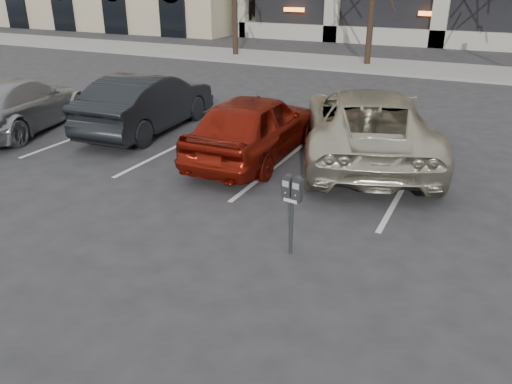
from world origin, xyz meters
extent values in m
plane|color=#28282B|center=(0.00, 0.00, 0.00)|extent=(140.00, 140.00, 0.00)
cube|color=gray|center=(0.00, 16.00, 0.06)|extent=(80.00, 4.00, 0.12)
cube|color=silver|center=(-9.80, 2.30, 0.01)|extent=(0.10, 5.20, 0.00)
cube|color=silver|center=(-7.00, 2.30, 0.01)|extent=(0.10, 5.20, 0.00)
cube|color=silver|center=(-4.20, 2.30, 0.01)|extent=(0.10, 5.20, 0.00)
cube|color=silver|center=(-1.40, 2.30, 0.01)|extent=(0.10, 5.20, 0.00)
cube|color=silver|center=(1.40, 2.30, 0.01)|extent=(0.10, 5.20, 0.00)
cylinder|color=black|center=(-10.00, 16.00, 1.92)|extent=(0.28, 0.28, 3.85)
cylinder|color=black|center=(-3.00, 16.00, 2.00)|extent=(0.28, 0.28, 4.00)
cylinder|color=black|center=(0.34, -1.52, 0.45)|extent=(0.06, 0.06, 0.90)
cube|color=black|center=(0.34, -1.52, 0.92)|extent=(0.31, 0.14, 0.06)
cube|color=silver|center=(0.33, -1.58, 0.90)|extent=(0.22, 0.04, 0.05)
cube|color=gray|center=(0.25, -1.57, 1.15)|extent=(0.11, 0.02, 0.09)
cube|color=gray|center=(0.41, -1.59, 1.15)|extent=(0.11, 0.02, 0.09)
imported|color=beige|center=(0.22, 3.27, 0.81)|extent=(4.46, 6.41, 1.63)
cube|color=#F75C05|center=(-0.13, 2.25, 1.63)|extent=(0.10, 0.20, 0.01)
imported|color=maroon|center=(-2.08, 2.16, 0.76)|extent=(1.93, 4.54, 1.53)
imported|color=black|center=(-5.69, 2.95, 0.77)|extent=(1.99, 4.79, 1.54)
imported|color=#9C9FA3|center=(-8.88, 1.39, 0.71)|extent=(3.30, 5.28, 1.43)
camera|label=1|loc=(2.78, -7.74, 3.92)|focal=35.00mm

